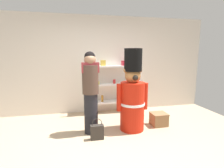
{
  "coord_description": "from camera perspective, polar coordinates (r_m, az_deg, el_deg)",
  "views": [
    {
      "loc": [
        -0.61,
        -2.7,
        1.61
      ],
      "look_at": [
        0.17,
        0.76,
        1.0
      ],
      "focal_mm": 28.64,
      "sensor_mm": 36.0,
      "label": 1
    }
  ],
  "objects": [
    {
      "name": "ground_plane",
      "position": [
        3.2,
        0.07,
        -20.44
      ],
      "size": [
        6.4,
        6.4,
        0.0
      ],
      "primitive_type": "plane",
      "color": "tan"
    },
    {
      "name": "back_wall",
      "position": [
        4.94,
        -5.58,
        6.12
      ],
      "size": [
        6.4,
        0.12,
        2.6
      ],
      "primitive_type": "cube",
      "color": "silver",
      "rests_on": "ground_plane"
    },
    {
      "name": "merchandise_shelf",
      "position": [
        4.87,
        0.89,
        0.44
      ],
      "size": [
        1.42,
        0.35,
        1.62
      ],
      "color": "white",
      "rests_on": "ground_plane"
    },
    {
      "name": "teddy_bear_guard",
      "position": [
        3.74,
        6.53,
        -3.76
      ],
      "size": [
        0.68,
        0.52,
        1.71
      ],
      "color": "red",
      "rests_on": "ground_plane"
    },
    {
      "name": "person_shopper",
      "position": [
        3.57,
        -6.85,
        -2.22
      ],
      "size": [
        0.34,
        0.32,
        1.65
      ],
      "color": "black",
      "rests_on": "ground_plane"
    },
    {
      "name": "shopping_bag",
      "position": [
        3.49,
        -4.78,
        -14.96
      ],
      "size": [
        0.25,
        0.11,
        0.41
      ],
      "color": "#332D28",
      "rests_on": "ground_plane"
    },
    {
      "name": "display_crate",
      "position": [
        4.24,
        14.7,
        -10.79
      ],
      "size": [
        0.35,
        0.32,
        0.28
      ],
      "color": "olive",
      "rests_on": "ground_plane"
    }
  ]
}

